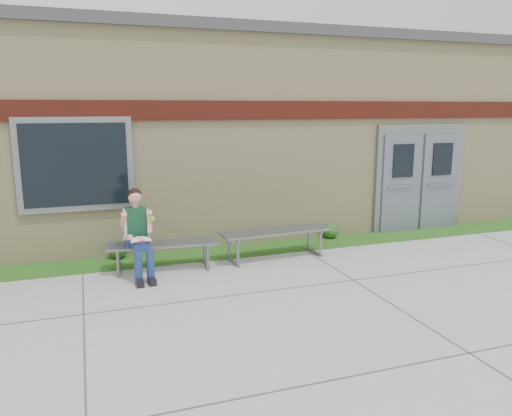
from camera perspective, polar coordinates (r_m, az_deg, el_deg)
name	(u,v)px	position (r m, az deg, el deg)	size (l,w,h in m)	color
ground	(309,300)	(7.17, 6.08, -10.37)	(80.00, 80.00, 0.00)	#9E9E99
grass_strip	(250,250)	(9.45, -0.67, -4.82)	(16.00, 0.80, 0.02)	#295115
school_building	(206,130)	(12.34, -5.77, 8.82)	(16.20, 6.22, 4.20)	beige
bench_left	(163,249)	(8.40, -10.62, -4.62)	(1.83, 0.67, 0.47)	slate
bench_right	(275,236)	(8.89, 2.23, -3.27)	(2.02, 0.67, 0.52)	slate
girl	(138,232)	(8.06, -13.31, -2.69)	(0.52, 0.85, 1.41)	navy
shrub_mid	(118,249)	(9.20, -15.49, -4.59)	(0.32, 0.32, 0.32)	#295115
shrub_east	(331,231)	(10.33, 8.53, -2.59)	(0.31, 0.31, 0.31)	#295115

